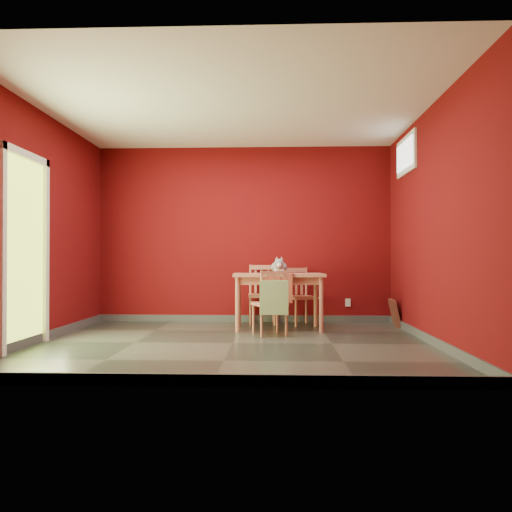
{
  "coord_description": "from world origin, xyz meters",
  "views": [
    {
      "loc": [
        0.48,
        -5.69,
        0.95
      ],
      "look_at": [
        0.25,
        0.45,
        1.0
      ],
      "focal_mm": 35.0,
      "sensor_mm": 36.0,
      "label": 1
    }
  ],
  "objects_px": {
    "chair_near": "(271,302)",
    "tote_bag": "(274,297)",
    "cat": "(279,265)",
    "chair_far_right": "(300,295)",
    "chair_far_left": "(262,294)",
    "dining_table": "(278,280)",
    "picture_frame": "(394,313)"
  },
  "relations": [
    {
      "from": "cat",
      "to": "chair_far_right",
      "type": "bearing_deg",
      "value": 41.32
    },
    {
      "from": "chair_far_left",
      "to": "cat",
      "type": "bearing_deg",
      "value": -65.65
    },
    {
      "from": "dining_table",
      "to": "chair_near",
      "type": "bearing_deg",
      "value": -100.46
    },
    {
      "from": "chair_far_right",
      "to": "tote_bag",
      "type": "bearing_deg",
      "value": -106.7
    },
    {
      "from": "picture_frame",
      "to": "chair_near",
      "type": "bearing_deg",
      "value": -153.69
    },
    {
      "from": "chair_far_right",
      "to": "picture_frame",
      "type": "distance_m",
      "value": 1.37
    },
    {
      "from": "chair_near",
      "to": "tote_bag",
      "type": "xyz_separation_m",
      "value": [
        0.04,
        -0.2,
        0.07
      ]
    },
    {
      "from": "chair_far_right",
      "to": "dining_table",
      "type": "bearing_deg",
      "value": -121.5
    },
    {
      "from": "chair_far_right",
      "to": "picture_frame",
      "type": "height_order",
      "value": "chair_far_right"
    },
    {
      "from": "picture_frame",
      "to": "chair_far_left",
      "type": "bearing_deg",
      "value": 171.71
    },
    {
      "from": "chair_far_left",
      "to": "chair_near",
      "type": "distance_m",
      "value": 1.15
    },
    {
      "from": "dining_table",
      "to": "picture_frame",
      "type": "distance_m",
      "value": 1.76
    },
    {
      "from": "chair_far_right",
      "to": "tote_bag",
      "type": "distance_m",
      "value": 1.33
    },
    {
      "from": "tote_bag",
      "to": "dining_table",
      "type": "bearing_deg",
      "value": 85.57
    },
    {
      "from": "chair_near",
      "to": "cat",
      "type": "height_order",
      "value": "cat"
    },
    {
      "from": "dining_table",
      "to": "cat",
      "type": "distance_m",
      "value": 0.22
    },
    {
      "from": "chair_near",
      "to": "tote_bag",
      "type": "height_order",
      "value": "chair_near"
    },
    {
      "from": "chair_far_left",
      "to": "chair_near",
      "type": "height_order",
      "value": "chair_far_left"
    },
    {
      "from": "dining_table",
      "to": "cat",
      "type": "bearing_deg",
      "value": 79.1
    },
    {
      "from": "chair_far_left",
      "to": "tote_bag",
      "type": "distance_m",
      "value": 1.36
    },
    {
      "from": "dining_table",
      "to": "tote_bag",
      "type": "distance_m",
      "value": 0.77
    },
    {
      "from": "chair_far_right",
      "to": "cat",
      "type": "xyz_separation_m",
      "value": [
        -0.31,
        -0.47,
        0.46
      ]
    },
    {
      "from": "chair_far_left",
      "to": "chair_near",
      "type": "bearing_deg",
      "value": -83.26
    },
    {
      "from": "chair_far_left",
      "to": "chair_far_right",
      "type": "xyz_separation_m",
      "value": [
        0.56,
        -0.07,
        -0.02
      ]
    },
    {
      "from": "tote_bag",
      "to": "picture_frame",
      "type": "bearing_deg",
      "value": 31.86
    },
    {
      "from": "dining_table",
      "to": "cat",
      "type": "height_order",
      "value": "cat"
    },
    {
      "from": "chair_far_right",
      "to": "cat",
      "type": "bearing_deg",
      "value": -123.49
    },
    {
      "from": "dining_table",
      "to": "chair_far_left",
      "type": "xyz_separation_m",
      "value": [
        -0.24,
        0.6,
        -0.22
      ]
    },
    {
      "from": "chair_far_right",
      "to": "chair_near",
      "type": "relative_size",
      "value": 1.02
    },
    {
      "from": "chair_far_right",
      "to": "tote_bag",
      "type": "height_order",
      "value": "chair_far_right"
    },
    {
      "from": "dining_table",
      "to": "chair_far_left",
      "type": "bearing_deg",
      "value": 111.47
    },
    {
      "from": "cat",
      "to": "chair_near",
      "type": "bearing_deg",
      "value": -115.69
    }
  ]
}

